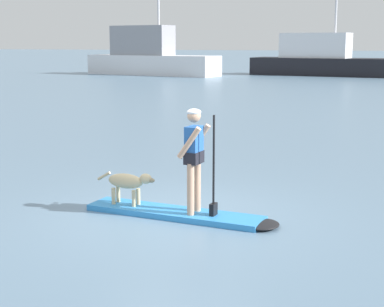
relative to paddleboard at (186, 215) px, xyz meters
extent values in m
plane|color=slate|center=(-0.23, 0.03, -0.05)|extent=(400.00, 400.00, 0.00)
cube|color=#338CD8|center=(-0.23, 0.03, 0.00)|extent=(3.15, 1.03, 0.10)
ellipsoid|color=black|center=(1.31, -0.17, 0.00)|extent=(0.63, 0.68, 0.10)
cylinder|color=tan|center=(0.15, 0.11, 0.48)|extent=(0.12, 0.12, 0.86)
cylinder|color=tan|center=(0.12, -0.15, 0.48)|extent=(0.12, 0.12, 0.86)
cube|color=black|center=(0.14, -0.02, 0.99)|extent=(0.26, 0.38, 0.20)
cube|color=#2659A5|center=(0.14, -0.02, 1.21)|extent=(0.24, 0.36, 0.59)
sphere|color=tan|center=(0.14, -0.02, 1.67)|extent=(0.22, 0.22, 0.22)
ellipsoid|color=white|center=(0.14, -0.02, 1.73)|extent=(0.23, 0.23, 0.11)
cylinder|color=tan|center=(0.16, 0.17, 1.26)|extent=(0.43, 0.14, 0.54)
cylinder|color=tan|center=(0.11, -0.21, 1.26)|extent=(0.43, 0.14, 0.54)
cylinder|color=black|center=(0.48, -0.06, 0.88)|extent=(0.04, 0.04, 1.65)
cube|color=black|center=(0.48, -0.06, 0.15)|extent=(0.10, 0.19, 0.20)
ellipsoid|color=#CCB78C|center=(-1.16, 0.15, 0.47)|extent=(0.70, 0.30, 0.26)
ellipsoid|color=#CCB78C|center=(-0.76, 0.10, 0.54)|extent=(0.24, 0.19, 0.18)
ellipsoid|color=gray|center=(-0.65, 0.08, 0.52)|extent=(0.13, 0.09, 0.08)
cylinder|color=#CCB78C|center=(-1.60, 0.20, 0.52)|extent=(0.27, 0.08, 0.18)
cylinder|color=#CCB78C|center=(-0.95, 0.20, 0.19)|extent=(0.07, 0.07, 0.29)
cylinder|color=#CCB78C|center=(-0.97, 0.04, 0.19)|extent=(0.07, 0.07, 0.29)
cylinder|color=#CCB78C|center=(-1.35, 0.25, 0.19)|extent=(0.07, 0.07, 0.29)
cylinder|color=#CCB78C|center=(-1.37, 0.10, 0.19)|extent=(0.07, 0.07, 0.29)
cube|color=white|center=(-16.61, 41.57, 0.82)|extent=(12.71, 5.71, 1.73)
cube|color=gray|center=(-17.54, 41.57, 2.96)|extent=(5.92, 3.41, 2.56)
cylinder|color=silver|center=(-15.99, 41.57, 5.43)|extent=(0.20, 0.20, 7.49)
cylinder|color=silver|center=(-17.54, 41.57, 2.88)|extent=(4.25, 1.15, 0.14)
cube|color=black|center=(-1.88, 45.21, 0.71)|extent=(13.31, 5.63, 1.51)
cube|color=silver|center=(-2.85, 45.21, 2.53)|extent=(6.17, 3.54, 2.14)
cylinder|color=silver|center=(-1.23, 45.21, 5.38)|extent=(0.20, 0.20, 7.84)
cylinder|color=silver|center=(-2.85, 45.21, 2.66)|extent=(4.47, 0.93, 0.14)
camera|label=1|loc=(3.05, -9.40, 2.85)|focal=57.28mm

